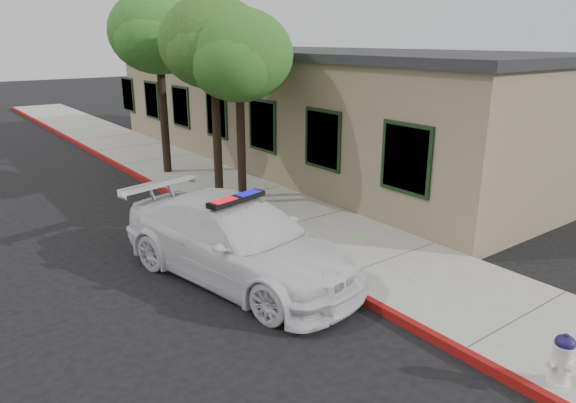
# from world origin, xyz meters

# --- Properties ---
(ground) EXTENTS (120.00, 120.00, 0.00)m
(ground) POSITION_xyz_m (0.00, 0.00, 0.00)
(ground) COLOR black
(ground) RESTS_ON ground
(sidewalk) EXTENTS (3.20, 60.00, 0.15)m
(sidewalk) POSITION_xyz_m (1.60, 3.00, 0.07)
(sidewalk) COLOR gray
(sidewalk) RESTS_ON ground
(red_curb) EXTENTS (0.14, 60.00, 0.16)m
(red_curb) POSITION_xyz_m (0.06, 3.00, 0.08)
(red_curb) COLOR maroon
(red_curb) RESTS_ON ground
(clapboard_building) EXTENTS (7.30, 20.89, 4.24)m
(clapboard_building) POSITION_xyz_m (6.69, 9.00, 2.13)
(clapboard_building) COLOR #886D59
(clapboard_building) RESTS_ON ground
(police_car) EXTENTS (3.37, 5.85, 1.71)m
(police_car) POSITION_xyz_m (-1.19, 1.44, 0.80)
(police_car) COLOR silver
(police_car) RESTS_ON ground
(fire_hydrant) EXTENTS (0.43, 0.38, 0.76)m
(fire_hydrant) POSITION_xyz_m (0.40, -4.26, 0.53)
(fire_hydrant) COLOR silver
(fire_hydrant) RESTS_ON sidewalk
(street_tree_near) EXTENTS (2.96, 2.89, 5.29)m
(street_tree_near) POSITION_xyz_m (1.32, 5.28, 4.10)
(street_tree_near) COLOR black
(street_tree_near) RESTS_ON sidewalk
(street_tree_mid) EXTENTS (2.95, 3.03, 5.62)m
(street_tree_mid) POSITION_xyz_m (1.01, 6.14, 4.39)
(street_tree_mid) COLOR black
(street_tree_mid) RESTS_ON sidewalk
(street_tree_far) EXTENTS (3.33, 3.21, 6.03)m
(street_tree_far) POSITION_xyz_m (1.14, 9.91, 4.68)
(street_tree_far) COLOR black
(street_tree_far) RESTS_ON sidewalk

